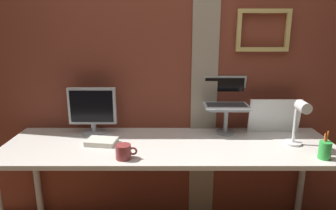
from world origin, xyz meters
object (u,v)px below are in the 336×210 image
at_px(whiteboard_panel, 273,116).
at_px(pen_cup, 323,150).
at_px(monitor, 91,109).
at_px(desk_lamp, 298,118).
at_px(coffee_mug, 122,152).
at_px(laptop, 224,97).

relative_size(whiteboard_panel, pen_cup, 2.22).
xyz_separation_m(whiteboard_panel, pen_cup, (0.15, -0.46, -0.07)).
relative_size(monitor, desk_lamp, 1.08).
distance_m(monitor, whiteboard_panel, 1.36).
distance_m(whiteboard_panel, desk_lamp, 0.30).
bearing_deg(desk_lamp, coffee_mug, -170.99).
distance_m(laptop, desk_lamp, 0.54).
bearing_deg(coffee_mug, desk_lamp, 9.01).
xyz_separation_m(laptop, desk_lamp, (0.42, -0.33, -0.06)).
distance_m(laptop, whiteboard_panel, 0.39).
relative_size(desk_lamp, pen_cup, 1.87).
xyz_separation_m(monitor, pen_cup, (1.51, -0.44, -0.13)).
relative_size(whiteboard_panel, coffee_mug, 2.91).
bearing_deg(coffee_mug, laptop, 35.83).
bearing_deg(pen_cup, whiteboard_panel, 108.19).
relative_size(laptop, pen_cup, 1.89).
xyz_separation_m(desk_lamp, pen_cup, (0.10, -0.18, -0.14)).
bearing_deg(laptop, coffee_mug, -144.17).
relative_size(whiteboard_panel, desk_lamp, 1.19).
bearing_deg(pen_cup, laptop, 135.82).
xyz_separation_m(monitor, desk_lamp, (1.41, -0.27, 0.01)).
bearing_deg(monitor, laptop, 3.55).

